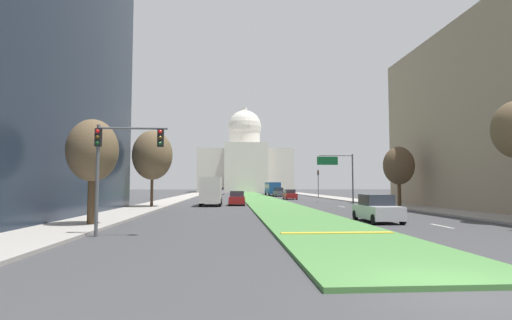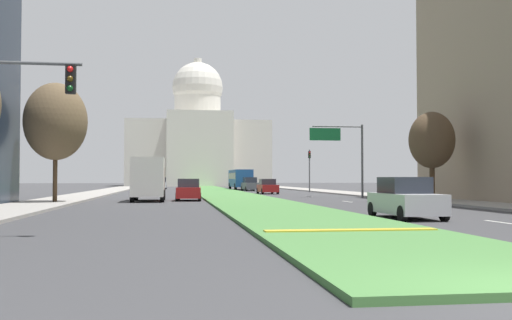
# 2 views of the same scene
# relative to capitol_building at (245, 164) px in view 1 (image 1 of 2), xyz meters

# --- Properties ---
(ground_plane) EXTENTS (275.29, 275.29, 0.00)m
(ground_plane) POSITION_rel_capitol_building_xyz_m (0.00, -61.70, -9.61)
(ground_plane) COLOR #3D3D3F
(grass_median) EXTENTS (5.86, 112.62, 0.14)m
(grass_median) POSITION_rel_capitol_building_xyz_m (0.00, -67.96, -9.54)
(grass_median) COLOR #4C8442
(grass_median) RESTS_ON ground_plane
(median_curb_nose) EXTENTS (5.27, 0.50, 0.04)m
(median_curb_nose) POSITION_rel_capitol_building_xyz_m (0.00, -114.90, -9.45)
(median_curb_nose) COLOR gold
(median_curb_nose) RESTS_ON grass_median
(lane_dashes_right) EXTENTS (0.16, 34.80, 0.01)m
(lane_dashes_right) POSITION_rel_capitol_building_xyz_m (7.29, -92.27, -9.60)
(lane_dashes_right) COLOR silver
(lane_dashes_right) RESTS_ON ground_plane
(sidewalk_left) EXTENTS (4.00, 112.62, 0.15)m
(sidewalk_left) POSITION_rel_capitol_building_xyz_m (-13.66, -74.21, -9.53)
(sidewalk_left) COLOR #9E9991
(sidewalk_left) RESTS_ON ground_plane
(sidewalk_right) EXTENTS (4.00, 112.62, 0.15)m
(sidewalk_right) POSITION_rel_capitol_building_xyz_m (13.66, -74.21, -9.53)
(sidewalk_right) COLOR #9E9991
(sidewalk_right) RESTS_ON ground_plane
(capitol_building) EXTENTS (31.06, 25.84, 29.26)m
(capitol_building) POSITION_rel_capitol_building_xyz_m (0.00, 0.00, 0.00)
(capitol_building) COLOR silver
(capitol_building) RESTS_ON ground_plane
(traffic_light_near_left) EXTENTS (3.34, 0.35, 5.20)m
(traffic_light_near_left) POSITION_rel_capitol_building_xyz_m (-10.31, -114.32, -5.81)
(traffic_light_near_left) COLOR #515456
(traffic_light_near_left) RESTS_ON ground_plane
(traffic_light_far_right) EXTENTS (0.28, 0.35, 5.20)m
(traffic_light_far_right) POSITION_rel_capitol_building_xyz_m (11.16, -62.68, -6.29)
(traffic_light_far_right) COLOR #515456
(traffic_light_far_right) RESTS_ON ground_plane
(overhead_guide_sign) EXTENTS (4.92, 0.20, 6.50)m
(overhead_guide_sign) POSITION_rel_capitol_building_xyz_m (9.62, -82.12, -4.99)
(overhead_guide_sign) COLOR #515456
(overhead_guide_sign) RESTS_ON ground_plane
(street_tree_left_near) EXTENTS (2.89, 2.89, 6.18)m
(street_tree_left_near) POSITION_rel_capitol_building_xyz_m (-12.92, -109.94, -5.28)
(street_tree_left_near) COLOR #4C3823
(street_tree_left_near) RESTS_ON ground_plane
(street_tree_left_mid) EXTENTS (4.14, 4.14, 8.09)m
(street_tree_left_mid) POSITION_rel_capitol_building_xyz_m (-13.12, -91.77, -4.11)
(street_tree_left_mid) COLOR #4C3823
(street_tree_left_mid) RESTS_ON ground_plane
(street_tree_right_mid) EXTENTS (3.23, 3.23, 6.47)m
(street_tree_right_mid) POSITION_rel_capitol_building_xyz_m (12.95, -92.72, -5.19)
(street_tree_right_mid) COLOR #4C3823
(street_tree_right_mid) RESTS_ON ground_plane
(sedan_lead_stopped) EXTENTS (1.98, 4.40, 1.76)m
(sedan_lead_stopped) POSITION_rel_capitol_building_xyz_m (4.50, -108.22, -8.78)
(sedan_lead_stopped) COLOR #BCBCC1
(sedan_lead_stopped) RESTS_ON ground_plane
(sedan_midblock) EXTENTS (2.03, 4.25, 1.68)m
(sedan_midblock) POSITION_rel_capitol_building_xyz_m (-4.16, -87.20, -8.82)
(sedan_midblock) COLOR maroon
(sedan_midblock) RESTS_ON ground_plane
(sedan_distant) EXTENTS (1.87, 4.38, 1.64)m
(sedan_distant) POSITION_rel_capitol_building_xyz_m (4.88, -69.23, -8.83)
(sedan_distant) COLOR maroon
(sedan_distant) RESTS_ON ground_plane
(sedan_far_horizon) EXTENTS (2.10, 4.34, 1.84)m
(sedan_far_horizon) POSITION_rel_capitol_building_xyz_m (4.87, -54.56, -8.75)
(sedan_far_horizon) COLOR #4C5156
(sedan_far_horizon) RESTS_ON ground_plane
(sedan_very_far) EXTENTS (1.96, 4.45, 1.84)m
(sedan_very_far) POSITION_rel_capitol_building_xyz_m (-7.38, -38.37, -8.75)
(sedan_very_far) COLOR silver
(sedan_very_far) RESTS_ON ground_plane
(box_truck_delivery) EXTENTS (2.40, 6.40, 3.20)m
(box_truck_delivery) POSITION_rel_capitol_building_xyz_m (-7.15, -88.08, -7.93)
(box_truck_delivery) COLOR brown
(box_truck_delivery) RESTS_ON ground_plane
(city_bus) EXTENTS (2.62, 11.00, 2.95)m
(city_bus) POSITION_rel_capitol_building_xyz_m (4.50, -46.18, -7.84)
(city_bus) COLOR #1E4C8C
(city_bus) RESTS_ON ground_plane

